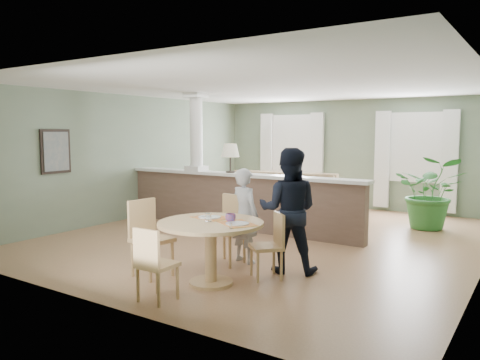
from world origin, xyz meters
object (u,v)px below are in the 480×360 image
Objects in this scene: houseplant at (431,193)px; dining_table at (211,235)px; chair_far_boy at (230,226)px; chair_near at (153,261)px; chair_far_man at (271,242)px; man_person at (288,210)px; sofa at (276,194)px; chair_side at (148,234)px; child_person at (245,216)px.

houseplant reaches higher than dining_table.
houseplant is 4.57m from chair_far_boy.
chair_far_man is at bearing -114.47° from chair_near.
sofa is at bearing -79.30° from man_person.
chair_far_boy is at bearing -79.35° from sofa.
chair_near is at bearing -125.03° from chair_side.
chair_near is at bearing 48.49° from man_person.
chair_far_boy is 1.16× the size of chair_near.
child_person is at bearing -169.35° from chair_far_man.
chair_far_man is (0.50, 0.64, -0.16)m from dining_table.
man_person reaches higher than child_person.
houseplant is at bearing 72.52° from dining_table.
chair_far_boy is 1.24m from chair_side.
man_person is (0.92, 0.07, 0.30)m from chair_far_boy.
chair_far_boy is 0.58× the size of man_person.
chair_side is 0.60× the size of man_person.
child_person is (-0.69, 0.44, 0.22)m from chair_far_man.
man_person is (1.49, 1.17, 0.29)m from chair_side.
houseplant is at bearing -107.10° from chair_near.
houseplant reaches higher than chair_far_man.
chair_far_boy reaches higher than sofa.
man_person reaches higher than chair_side.
man_person is at bearing -171.26° from child_person.
man_person is (2.21, -3.65, 0.36)m from sofa.
houseplant is 4.19m from man_person.
man_person is (0.72, 1.88, 0.38)m from chair_near.
chair_side is at bearing -89.99° from sofa.
chair_far_man is at bearing -53.32° from chair_side.
chair_far_man is 0.53m from man_person.
dining_table is 0.82m from chair_far_man.
dining_table is at bearing -101.57° from chair_near.
houseplant reaches higher than chair_far_boy.
chair_far_boy is at bearing -16.20° from man_person.
houseplant is 6.19m from chair_near.
chair_side is at bearing 72.59° from child_person.
child_person is at bearing -89.75° from chair_near.
houseplant is 5.81m from chair_side.
chair_side is at bearing -43.17° from chair_near.
chair_side is at bearing -116.47° from chair_far_boy.
chair_far_man is 0.85× the size of chair_side.
chair_far_man is 1.64m from chair_near.
houseplant reaches higher than sofa.
dining_table is 1.54× the size of chair_far_man.
houseplant is 1.45× the size of chair_far_boy.
houseplant is (3.25, 0.40, 0.23)m from sofa.
chair_side reaches higher than chair_far_boy.
sofa is at bearing -172.93° from houseplant.
chair_side is at bearing -115.83° from houseplant.
chair_side is 0.73× the size of child_person.
sofa is at bearing 161.00° from chair_far_man.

